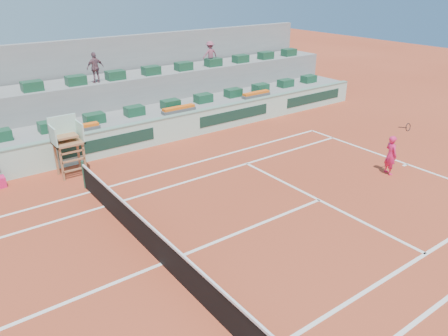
# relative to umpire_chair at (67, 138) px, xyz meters

# --- Properties ---
(ground) EXTENTS (90.00, 90.00, 0.00)m
(ground) POSITION_rel_umpire_chair_xyz_m (0.00, -7.50, -1.54)
(ground) COLOR #A0371F
(ground) RESTS_ON ground
(seating_tier_lower) EXTENTS (36.00, 4.00, 1.20)m
(seating_tier_lower) POSITION_rel_umpire_chair_xyz_m (0.00, 3.20, -0.94)
(seating_tier_lower) COLOR gray
(seating_tier_lower) RESTS_ON ground
(seating_tier_upper) EXTENTS (36.00, 2.40, 2.60)m
(seating_tier_upper) POSITION_rel_umpire_chair_xyz_m (0.00, 4.80, -0.24)
(seating_tier_upper) COLOR gray
(seating_tier_upper) RESTS_ON ground
(stadium_back_wall) EXTENTS (36.00, 0.40, 4.40)m
(stadium_back_wall) POSITION_rel_umpire_chair_xyz_m (0.00, 6.40, 0.66)
(stadium_back_wall) COLOR gray
(stadium_back_wall) RESTS_ON ground
(spectator_mid) EXTENTS (0.87, 0.41, 1.46)m
(spectator_mid) POSITION_rel_umpire_chair_xyz_m (2.97, 4.09, 1.79)
(spectator_mid) COLOR #764F5A
(spectator_mid) RESTS_ON seating_tier_upper
(spectator_right) EXTENTS (0.92, 0.55, 1.40)m
(spectator_right) POSITION_rel_umpire_chair_xyz_m (9.85, 4.31, 1.76)
(spectator_right) COLOR #90485B
(spectator_right) RESTS_ON seating_tier_upper
(court_lines) EXTENTS (23.89, 11.09, 0.01)m
(court_lines) POSITION_rel_umpire_chair_xyz_m (0.00, -7.50, -1.54)
(court_lines) COLOR white
(court_lines) RESTS_ON ground
(tennis_net) EXTENTS (0.10, 11.97, 1.10)m
(tennis_net) POSITION_rel_umpire_chair_xyz_m (0.00, -7.50, -1.02)
(tennis_net) COLOR black
(tennis_net) RESTS_ON ground
(advertising_hoarding) EXTENTS (36.00, 0.34, 1.26)m
(advertising_hoarding) POSITION_rel_umpire_chair_xyz_m (0.02, 1.00, -0.91)
(advertising_hoarding) COLOR #ACD8C2
(advertising_hoarding) RESTS_ON ground
(umpire_chair) EXTENTS (1.10, 0.90, 2.40)m
(umpire_chair) POSITION_rel_umpire_chair_xyz_m (0.00, 0.00, 0.00)
(umpire_chair) COLOR #935E38
(umpire_chair) RESTS_ON ground
(seat_row_lower) EXTENTS (32.90, 0.60, 0.44)m
(seat_row_lower) POSITION_rel_umpire_chair_xyz_m (0.00, 2.30, -0.12)
(seat_row_lower) COLOR #18482D
(seat_row_lower) RESTS_ON seating_tier_lower
(seat_row_upper) EXTENTS (32.90, 0.60, 0.44)m
(seat_row_upper) POSITION_rel_umpire_chair_xyz_m (0.00, 4.20, 1.28)
(seat_row_upper) COLOR #18482D
(seat_row_upper) RESTS_ON seating_tier_upper
(flower_planters) EXTENTS (26.80, 0.36, 0.28)m
(flower_planters) POSITION_rel_umpire_chair_xyz_m (-1.50, 1.50, -0.21)
(flower_planters) COLOR #535353
(flower_planters) RESTS_ON seating_tier_lower
(tennis_player) EXTENTS (0.54, 0.90, 2.28)m
(tennis_player) POSITION_rel_umpire_chair_xyz_m (10.41, -7.57, -0.72)
(tennis_player) COLOR #E71E5F
(tennis_player) RESTS_ON ground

